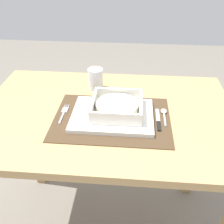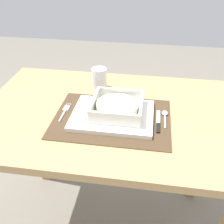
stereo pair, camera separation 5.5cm
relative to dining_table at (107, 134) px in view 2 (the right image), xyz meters
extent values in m
cube|color=tan|center=(0.00, 0.00, 0.10)|extent=(1.01, 0.69, 0.03)
cube|color=#A48252|center=(-0.46, 0.29, -0.28)|extent=(0.05, 0.05, 0.72)
cube|color=#A48252|center=(0.46, 0.29, -0.28)|extent=(0.05, 0.05, 0.72)
cube|color=#4C3823|center=(0.03, -0.05, 0.11)|extent=(0.43, 0.32, 0.00)
cube|color=white|center=(0.03, -0.04, 0.12)|extent=(0.30, 0.23, 0.02)
cube|color=white|center=(0.04, -0.03, 0.14)|extent=(0.19, 0.19, 0.01)
cube|color=white|center=(-0.04, -0.03, 0.16)|extent=(0.01, 0.19, 0.04)
cube|color=white|center=(0.13, -0.03, 0.16)|extent=(0.01, 0.19, 0.04)
cube|color=white|center=(0.04, -0.11, 0.16)|extent=(0.17, 0.01, 0.04)
cube|color=white|center=(0.04, 0.06, 0.16)|extent=(0.17, 0.01, 0.04)
cylinder|color=beige|center=(0.04, -0.03, 0.15)|extent=(0.16, 0.16, 0.03)
cube|color=silver|center=(-0.16, -0.07, 0.12)|extent=(0.01, 0.07, 0.00)
cube|color=silver|center=(-0.16, -0.01, 0.12)|extent=(0.02, 0.04, 0.00)
cylinder|color=silver|center=(-0.17, 0.01, 0.12)|extent=(0.00, 0.02, 0.00)
cylinder|color=silver|center=(-0.16, 0.01, 0.12)|extent=(0.00, 0.02, 0.00)
cylinder|color=silver|center=(-0.15, 0.01, 0.12)|extent=(0.00, 0.02, 0.00)
cube|color=silver|center=(0.22, -0.05, 0.12)|extent=(0.01, 0.08, 0.00)
ellipsoid|color=silver|center=(0.22, 0.01, 0.12)|extent=(0.02, 0.03, 0.01)
cube|color=black|center=(0.20, -0.09, 0.12)|extent=(0.01, 0.06, 0.01)
cube|color=silver|center=(0.20, -0.02, 0.12)|extent=(0.01, 0.08, 0.00)
cylinder|color=white|center=(-0.07, 0.18, 0.16)|extent=(0.07, 0.07, 0.10)
cylinder|color=#338C3F|center=(-0.07, 0.18, 0.14)|extent=(0.05, 0.05, 0.06)
camera|label=1|loc=(0.10, -0.87, 0.69)|focal=42.95mm
camera|label=2|loc=(0.15, -0.87, 0.69)|focal=42.95mm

